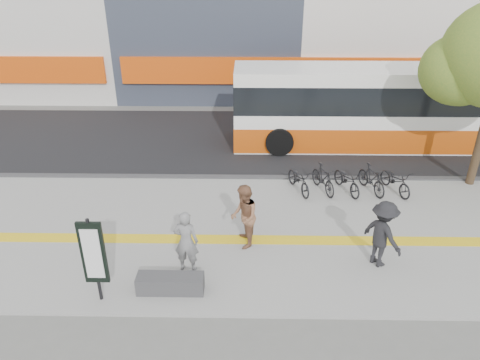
{
  "coord_description": "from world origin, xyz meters",
  "views": [
    {
      "loc": [
        -0.79,
        -9.42,
        7.22
      ],
      "look_at": [
        -0.99,
        2.0,
        1.49
      ],
      "focal_mm": 32.8,
      "sensor_mm": 36.0,
      "label": 1
    }
  ],
  "objects_px": {
    "bus": "(381,109)",
    "seated_woman": "(186,242)",
    "pedestrian_tan": "(244,217)",
    "pedestrian_dark": "(382,234)",
    "signboard": "(93,254)",
    "bench": "(170,283)"
  },
  "relations": [
    {
      "from": "bus",
      "to": "seated_woman",
      "type": "bearing_deg",
      "value": -128.96
    },
    {
      "from": "seated_woman",
      "to": "pedestrian_tan",
      "type": "xyz_separation_m",
      "value": [
        1.43,
        1.12,
        0.06
      ]
    },
    {
      "from": "bus",
      "to": "pedestrian_dark",
      "type": "bearing_deg",
      "value": -104.39
    },
    {
      "from": "pedestrian_tan",
      "to": "signboard",
      "type": "bearing_deg",
      "value": -61.45
    },
    {
      "from": "bus",
      "to": "pedestrian_dark",
      "type": "xyz_separation_m",
      "value": [
        -2.19,
        -8.53,
        -0.62
      ]
    },
    {
      "from": "bench",
      "to": "seated_woman",
      "type": "height_order",
      "value": "seated_woman"
    },
    {
      "from": "signboard",
      "to": "bus",
      "type": "bearing_deg",
      "value": 47.83
    },
    {
      "from": "bus",
      "to": "pedestrian_dark",
      "type": "distance_m",
      "value": 8.82
    },
    {
      "from": "signboard",
      "to": "seated_woman",
      "type": "xyz_separation_m",
      "value": [
        1.9,
        1.15,
        -0.43
      ]
    },
    {
      "from": "bench",
      "to": "seated_woman",
      "type": "bearing_deg",
      "value": 70.23
    },
    {
      "from": "bus",
      "to": "seated_woman",
      "type": "height_order",
      "value": "bus"
    },
    {
      "from": "bench",
      "to": "bus",
      "type": "distance_m",
      "value": 12.31
    },
    {
      "from": "bench",
      "to": "pedestrian_tan",
      "type": "bearing_deg",
      "value": 48.46
    },
    {
      "from": "pedestrian_tan",
      "to": "pedestrian_dark",
      "type": "bearing_deg",
      "value": 71.78
    },
    {
      "from": "bus",
      "to": "pedestrian_tan",
      "type": "bearing_deg",
      "value": -126.5
    },
    {
      "from": "bench",
      "to": "seated_woman",
      "type": "xyz_separation_m",
      "value": [
        0.3,
        0.84,
        0.63
      ]
    },
    {
      "from": "signboard",
      "to": "pedestrian_dark",
      "type": "height_order",
      "value": "signboard"
    },
    {
      "from": "bus",
      "to": "pedestrian_tan",
      "type": "distance_m",
      "value": 9.65
    },
    {
      "from": "bus",
      "to": "pedestrian_dark",
      "type": "height_order",
      "value": "bus"
    },
    {
      "from": "seated_woman",
      "to": "bench",
      "type": "bearing_deg",
      "value": 76.48
    },
    {
      "from": "bus",
      "to": "pedestrian_dark",
      "type": "relative_size",
      "value": 6.77
    },
    {
      "from": "bench",
      "to": "bus",
      "type": "height_order",
      "value": "bus"
    }
  ]
}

